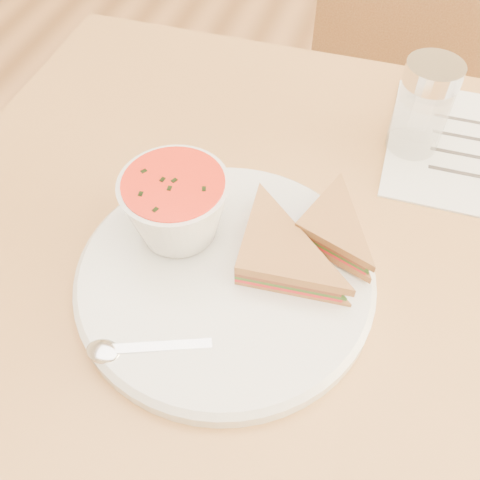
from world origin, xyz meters
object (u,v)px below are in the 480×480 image
(chair_far, at_px, (378,167))
(condiment_shaker, at_px, (422,108))
(soup_bowl, at_px, (177,209))
(plate, at_px, (225,277))
(dining_table, at_px, (315,376))

(chair_far, height_order, condiment_shaker, condiment_shaker)
(chair_far, distance_m, condiment_shaker, 0.48)
(chair_far, xyz_separation_m, soup_bowl, (-0.21, -0.53, 0.37))
(plate, xyz_separation_m, soup_bowl, (-0.06, 0.04, 0.05))
(dining_table, distance_m, chair_far, 0.47)
(chair_far, relative_size, condiment_shaker, 7.17)
(soup_bowl, relative_size, condiment_shaker, 0.93)
(dining_table, distance_m, plate, 0.41)
(chair_far, relative_size, soup_bowl, 7.72)
(chair_far, relative_size, plate, 2.80)
(condiment_shaker, bearing_deg, chair_far, 93.14)
(plate, relative_size, soup_bowl, 2.76)
(dining_table, height_order, condiment_shaker, condiment_shaker)
(soup_bowl, xyz_separation_m, condiment_shaker, (0.23, 0.23, 0.01))
(plate, height_order, soup_bowl, soup_bowl)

